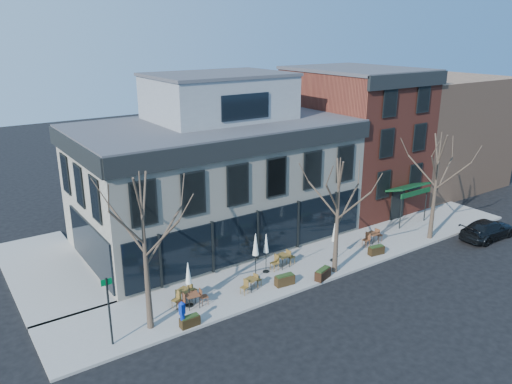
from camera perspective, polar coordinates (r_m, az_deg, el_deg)
ground at (r=31.80m, az=0.09°, el=-8.04°), size 120.00×120.00×0.00m
sidewalk_front at (r=32.07m, az=7.13°, el=-7.80°), size 33.50×4.70×0.15m
sidewalk_side at (r=33.01m, az=-22.74°, el=-8.38°), size 4.50×12.00×0.15m
corner_building at (r=34.18m, az=-4.63°, el=2.27°), size 18.39×10.39×11.10m
red_brick_building at (r=41.66m, az=11.07°, el=6.15°), size 8.20×11.78×11.18m
bg_building at (r=49.89m, az=18.38°, el=6.75°), size 12.00×12.00×10.00m
tree_corner at (r=23.82m, az=-12.54°, el=-6.53°), size 3.93×3.98×7.92m
tree_mid at (r=29.29m, az=9.32°, el=-2.56°), size 3.50×3.55×7.04m
tree_right at (r=35.78m, az=19.87°, el=0.77°), size 3.72×3.77×7.48m
sign_pole at (r=23.99m, az=-16.45°, el=-12.53°), size 0.50×0.10×3.40m
parked_sedan at (r=38.57m, az=24.96°, el=-3.90°), size 4.72×1.97×1.36m
call_box at (r=24.97m, az=-8.43°, el=-13.64°), size 0.31×0.30×1.50m
cafe_set_0 at (r=27.25m, az=-8.18°, el=-11.52°), size 1.77×1.06×0.92m
cafe_set_1 at (r=26.79m, az=-7.28°, el=-12.04°), size 1.77×0.78×0.91m
cafe_set_2 at (r=28.18m, az=-0.57°, el=-10.37°), size 1.61×0.80×0.82m
cafe_set_3 at (r=30.71m, az=3.07°, el=-7.72°), size 1.87×0.81×0.97m
cafe_set_5 at (r=34.73m, az=13.16°, el=-5.04°), size 1.85×0.79×0.96m
umbrella_0 at (r=26.27m, az=-7.74°, el=-9.44°), size 0.40×0.40×2.52m
umbrella_1 at (r=28.76m, az=-0.05°, el=-6.29°), size 0.45×0.45×2.80m
umbrella_2 at (r=29.55m, az=1.16°, el=-6.11°), size 0.39×0.39×2.47m
umbrella_3 at (r=31.33m, az=8.96°, el=-4.81°), size 0.40×0.40×2.53m
planter_0 at (r=25.39m, az=-7.57°, el=-14.40°), size 1.00×0.41×0.56m
planter_1 at (r=28.79m, az=3.30°, el=-9.98°), size 1.18×0.58×0.64m
planter_2 at (r=29.66m, az=7.65°, el=-9.23°), size 1.23×0.79×0.64m
planter_3 at (r=33.32m, az=13.58°, el=-6.47°), size 1.12×0.58×0.60m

